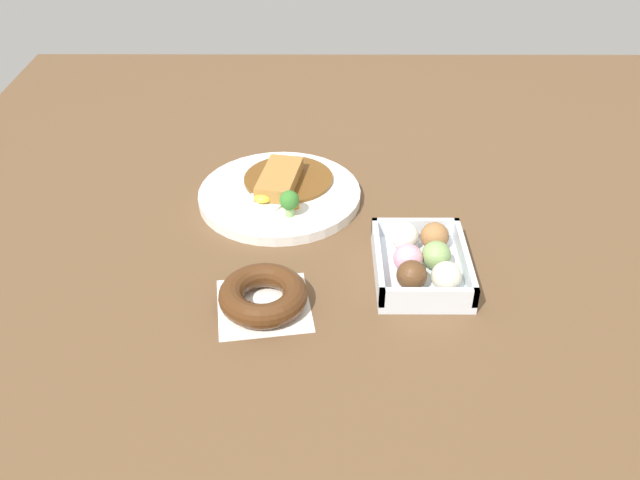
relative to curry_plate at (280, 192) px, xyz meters
The scene contains 4 objects.
ground_plane 0.18m from the curry_plate, 127.30° to the right, with size 1.60×1.60×0.00m, color brown.
curry_plate is the anchor object (origin of this frame).
donut_box 0.30m from the curry_plate, 133.45° to the right, with size 0.18×0.14×0.06m.
chocolate_ring_donut 0.28m from the curry_plate, behind, with size 0.15×0.15×0.04m.
Camera 1 is at (-0.89, 0.07, 0.63)m, focal length 37.98 mm.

